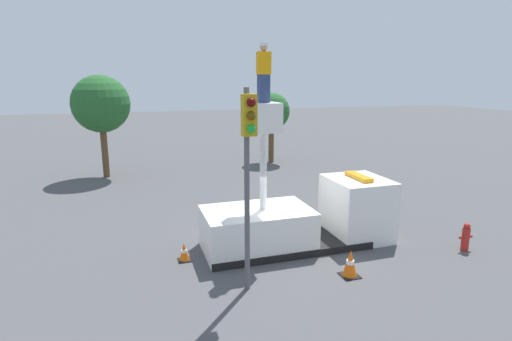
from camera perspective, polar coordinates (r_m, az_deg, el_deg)
name	(u,v)px	position (r m, az deg, el deg)	size (l,w,h in m)	color
ground_plane	(284,246)	(13.78, 4.09, -10.71)	(120.00, 120.00, 0.00)	#4C4C4F
bucket_truck	(301,219)	(13.67, 6.47, -6.87)	(6.44, 2.23, 4.82)	black
worker	(264,73)	(12.36, 1.10, 13.74)	(0.40, 0.26, 1.75)	navy
traffic_light_pole	(248,152)	(9.83, -1.10, 2.67)	(0.34, 0.57, 5.33)	#515156
fire_hydrant	(466,237)	(14.94, 27.77, -8.41)	(0.49, 0.25, 0.95)	#B2231E
traffic_cone_rear	(184,252)	(12.83, -10.22, -11.43)	(0.40, 0.40, 0.57)	black
traffic_cone_curbside	(350,264)	(11.99, 13.31, -12.84)	(0.52, 0.52, 0.79)	black
tree_left_bg	(101,104)	(24.03, -21.30, 8.79)	(3.18, 3.18, 5.76)	brown
tree_right_bg	(271,112)	(26.62, 2.21, 8.36)	(2.43, 2.43, 4.66)	brown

